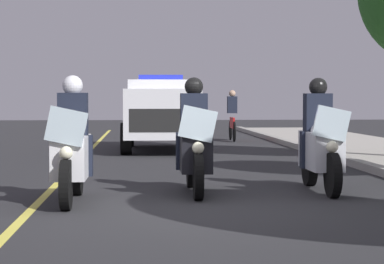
{
  "coord_description": "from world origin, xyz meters",
  "views": [
    {
      "loc": [
        9.44,
        -0.77,
        1.4
      ],
      "look_at": [
        -1.72,
        0.0,
        0.9
      ],
      "focal_mm": 69.97,
      "sensor_mm": 36.0,
      "label": 1
    }
  ],
  "objects": [
    {
      "name": "police_motorcycle_trailing",
      "position": [
        -1.64,
        1.94,
        0.7
      ],
      "size": [
        2.14,
        0.56,
        1.72
      ],
      "color": "black",
      "rests_on": "ground"
    },
    {
      "name": "police_motorcycle_lead_left",
      "position": [
        -0.7,
        -1.7,
        0.7
      ],
      "size": [
        2.14,
        0.56,
        1.72
      ],
      "color": "black",
      "rests_on": "ground"
    },
    {
      "name": "lane_stripe_center",
      "position": [
        0.0,
        -2.15,
        0.0
      ],
      "size": [
        48.0,
        0.12,
        0.01
      ],
      "primitive_type": "cube",
      "color": "#E0D14C",
      "rests_on": "ground"
    },
    {
      "name": "police_motorcycle_lead_right",
      "position": [
        -1.54,
        0.03,
        0.7
      ],
      "size": [
        2.14,
        0.56,
        1.72
      ],
      "color": "black",
      "rests_on": "ground"
    },
    {
      "name": "ground_plane",
      "position": [
        0.0,
        0.0,
        0.0
      ],
      "size": [
        80.0,
        80.0,
        0.0
      ],
      "primitive_type": "plane",
      "color": "#28282B"
    },
    {
      "name": "police_suv",
      "position": [
        -10.89,
        -0.22,
        1.07
      ],
      "size": [
        4.92,
        2.11,
        2.05
      ],
      "color": "silver",
      "rests_on": "ground"
    },
    {
      "name": "cyclist_background",
      "position": [
        -15.26,
        2.27,
        0.84
      ],
      "size": [
        1.76,
        0.32,
        1.69
      ],
      "color": "black",
      "rests_on": "ground"
    }
  ]
}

